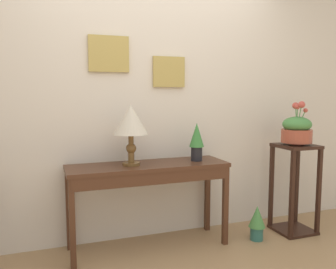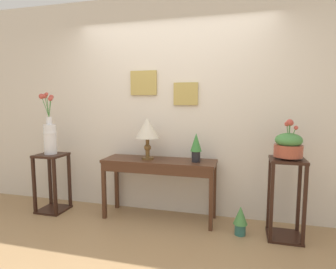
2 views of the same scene
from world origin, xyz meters
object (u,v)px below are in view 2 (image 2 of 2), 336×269
(pedestal_stand_left, at_px, (52,183))
(planter_bowl_wide_right, at_px, (288,145))
(pedestal_stand_right, at_px, (286,199))
(console_table, at_px, (159,168))
(flower_vase_tall_left, at_px, (50,134))
(table_lamp, at_px, (147,130))
(potted_plant_on_console, at_px, (196,146))
(potted_plant_floor, at_px, (240,219))

(pedestal_stand_left, height_order, planter_bowl_wide_right, planter_bowl_wide_right)
(pedestal_stand_left, distance_m, pedestal_stand_right, 2.91)
(console_table, relative_size, flower_vase_tall_left, 1.73)
(console_table, xyz_separation_m, planter_bowl_wide_right, (1.45, -0.12, 0.36))
(pedestal_stand_left, relative_size, planter_bowl_wide_right, 1.86)
(flower_vase_tall_left, bearing_deg, table_lamp, 6.01)
(pedestal_stand_right, bearing_deg, planter_bowl_wide_right, -78.32)
(potted_plant_on_console, height_order, pedestal_stand_left, potted_plant_on_console)
(potted_plant_on_console, distance_m, planter_bowl_wide_right, 1.01)
(console_table, distance_m, planter_bowl_wide_right, 1.50)
(pedestal_stand_left, relative_size, potted_plant_floor, 2.37)
(table_lamp, relative_size, flower_vase_tall_left, 0.64)
(pedestal_stand_left, xyz_separation_m, flower_vase_tall_left, (-0.00, -0.00, 0.66))
(potted_plant_on_console, height_order, flower_vase_tall_left, flower_vase_tall_left)
(table_lamp, relative_size, pedestal_stand_right, 0.59)
(console_table, distance_m, pedestal_stand_left, 1.48)
(potted_plant_on_console, distance_m, potted_plant_floor, 0.95)
(potted_plant_on_console, relative_size, pedestal_stand_right, 0.40)
(table_lamp, xyz_separation_m, potted_plant_floor, (1.14, -0.20, -0.94))
(pedestal_stand_left, bearing_deg, potted_plant_floor, -1.50)
(console_table, distance_m, potted_plant_floor, 1.11)
(pedestal_stand_left, xyz_separation_m, planter_bowl_wide_right, (2.91, -0.01, 0.63))
(console_table, xyz_separation_m, table_lamp, (-0.15, 0.03, 0.47))
(table_lamp, bearing_deg, flower_vase_tall_left, -173.99)
(console_table, height_order, potted_plant_on_console, potted_plant_on_console)
(console_table, relative_size, potted_plant_floor, 4.25)
(flower_vase_tall_left, height_order, potted_plant_floor, flower_vase_tall_left)
(console_table, height_order, planter_bowl_wide_right, planter_bowl_wide_right)
(pedestal_stand_right, bearing_deg, table_lamp, 175.00)
(pedestal_stand_left, relative_size, pedestal_stand_right, 0.89)
(potted_plant_on_console, bearing_deg, pedestal_stand_left, -176.07)
(console_table, height_order, flower_vase_tall_left, flower_vase_tall_left)
(flower_vase_tall_left, bearing_deg, planter_bowl_wide_right, -0.07)
(pedestal_stand_right, bearing_deg, potted_plant_on_console, 172.22)
(table_lamp, relative_size, potted_plant_on_console, 1.49)
(flower_vase_tall_left, xyz_separation_m, pedestal_stand_right, (2.91, -0.00, -0.61))
(console_table, bearing_deg, planter_bowl_wide_right, -4.54)
(potted_plant_on_console, height_order, planter_bowl_wide_right, planter_bowl_wide_right)
(planter_bowl_wide_right, bearing_deg, console_table, 175.46)
(flower_vase_tall_left, bearing_deg, pedestal_stand_left, 71.83)
(potted_plant_on_console, bearing_deg, table_lamp, 179.58)
(table_lamp, distance_m, pedestal_stand_left, 1.50)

